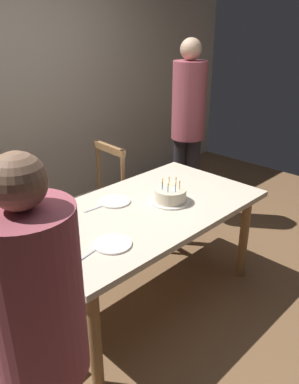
% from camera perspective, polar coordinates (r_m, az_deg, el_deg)
% --- Properties ---
extents(ground, '(6.40, 6.40, 0.00)m').
position_cam_1_polar(ground, '(3.02, -0.69, -15.21)').
color(ground, brown).
extents(back_wall, '(6.40, 0.10, 2.60)m').
position_cam_1_polar(back_wall, '(3.93, -20.80, 13.60)').
color(back_wall, beige).
rests_on(back_wall, ground).
extents(dining_table, '(1.68, 0.93, 0.75)m').
position_cam_1_polar(dining_table, '(2.65, -0.76, -4.04)').
color(dining_table, beige).
rests_on(dining_table, ground).
extents(birthday_cake, '(0.28, 0.28, 0.17)m').
position_cam_1_polar(birthday_cake, '(2.68, 3.11, -0.55)').
color(birthday_cake, silver).
rests_on(birthday_cake, dining_table).
extents(plate_near_celebrant, '(0.22, 0.22, 0.01)m').
position_cam_1_polar(plate_near_celebrant, '(2.20, -5.49, -7.68)').
color(plate_near_celebrant, white).
rests_on(plate_near_celebrant, dining_table).
extents(plate_far_side, '(0.22, 0.22, 0.01)m').
position_cam_1_polar(plate_far_side, '(2.70, -5.17, -1.38)').
color(plate_far_side, white).
rests_on(plate_far_side, dining_table).
extents(fork_near_celebrant, '(0.18, 0.05, 0.01)m').
position_cam_1_polar(fork_near_celebrant, '(2.13, -9.11, -9.13)').
color(fork_near_celebrant, silver).
rests_on(fork_near_celebrant, dining_table).
extents(fork_far_side, '(0.18, 0.03, 0.01)m').
position_cam_1_polar(fork_far_side, '(2.62, -8.05, -2.40)').
color(fork_far_side, silver).
rests_on(fork_far_side, dining_table).
extents(chair_spindle_back, '(0.47, 0.47, 0.95)m').
position_cam_1_polar(chair_spindle_back, '(3.38, -7.97, -1.66)').
color(chair_spindle_back, tan).
rests_on(chair_spindle_back, ground).
extents(person_celebrant, '(0.32, 0.32, 1.58)m').
position_cam_1_polar(person_celebrant, '(1.48, -15.73, -20.27)').
color(person_celebrant, '#262328').
rests_on(person_celebrant, ground).
extents(person_guest, '(0.32, 0.32, 1.78)m').
position_cam_1_polar(person_guest, '(3.78, 5.75, 10.31)').
color(person_guest, '#262328').
rests_on(person_guest, ground).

